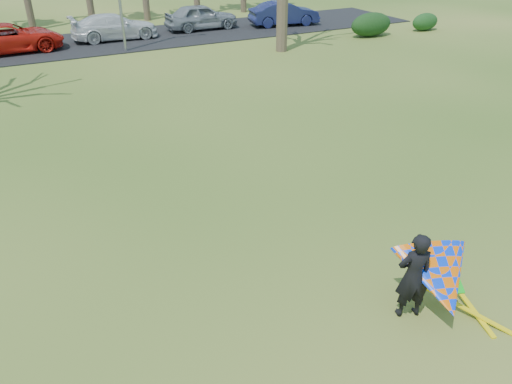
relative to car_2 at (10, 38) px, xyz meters
name	(u,v)px	position (x,y,z in m)	size (l,w,h in m)	color
ground	(299,276)	(3.75, -24.60, -0.85)	(100.00, 100.00, 0.00)	#1F5512
parking_strip	(80,44)	(3.75, 0.40, -0.82)	(46.00, 7.00, 0.06)	black
hedge_near	(371,25)	(20.82, -5.82, -0.10)	(2.98, 1.35, 1.49)	black
hedge_far	(425,22)	(25.28, -6.01, -0.28)	(2.06, 0.97, 1.14)	#153C16
car_2	(10,38)	(0.00, 0.00, 0.00)	(2.62, 5.67, 1.58)	red
car_3	(114,27)	(5.99, 0.64, -0.03)	(2.13, 5.25, 1.52)	silver
car_4	(201,17)	(11.95, 1.09, 0.04)	(1.96, 4.87, 1.66)	gray
car_5	(284,13)	(17.63, -0.25, 0.01)	(1.68, 4.83, 1.59)	navy
kite_flyer	(437,279)	(5.40, -26.76, 0.01)	(2.13, 2.39, 2.02)	black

